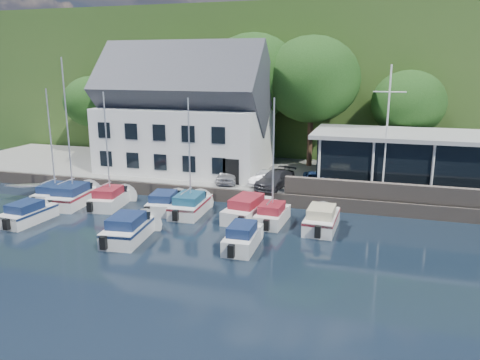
{
  "coord_description": "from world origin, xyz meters",
  "views": [
    {
      "loc": [
        9.34,
        -21.08,
        10.06
      ],
      "look_at": [
        0.28,
        9.0,
        2.29
      ],
      "focal_mm": 35.0,
      "sensor_mm": 36.0,
      "label": 1
    }
  ],
  "objects_px": {
    "harbor_building": "(185,120)",
    "boat_r1_1": "(69,140)",
    "boat_r1_6": "(273,160)",
    "car_silver": "(228,174)",
    "boat_r1_7": "(322,217)",
    "boat_r1_0": "(51,146)",
    "car_dgrey": "(275,179)",
    "boat_r1_4": "(189,151)",
    "boat_r1_2": "(107,147)",
    "boat_r1_3": "(165,201)",
    "boat_r1_5": "(248,206)",
    "club_pavilion": "(401,159)",
    "boat_r2_0": "(28,212)",
    "car_blue": "(315,180)",
    "boat_r2_3": "(243,235)",
    "car_white": "(265,178)",
    "boat_r2_2": "(129,227)",
    "flagpole": "(387,132)"
  },
  "relations": [
    {
      "from": "boat_r1_1",
      "to": "boat_r1_6",
      "type": "relative_size",
      "value": 1.14
    },
    {
      "from": "car_white",
      "to": "boat_r1_4",
      "type": "relative_size",
      "value": 0.37
    },
    {
      "from": "harbor_building",
      "to": "boat_r1_1",
      "type": "height_order",
      "value": "harbor_building"
    },
    {
      "from": "harbor_building",
      "to": "boat_r1_1",
      "type": "distance_m",
      "value": 10.65
    },
    {
      "from": "car_silver",
      "to": "boat_r1_2",
      "type": "bearing_deg",
      "value": -149.82
    },
    {
      "from": "car_blue",
      "to": "boat_r2_0",
      "type": "xyz_separation_m",
      "value": [
        -17.27,
        -10.44,
        -0.91
      ]
    },
    {
      "from": "boat_r1_4",
      "to": "boat_r1_5",
      "type": "relative_size",
      "value": 1.26
    },
    {
      "from": "boat_r1_2",
      "to": "flagpole",
      "type": "bearing_deg",
      "value": 7.21
    },
    {
      "from": "boat_r1_4",
      "to": "boat_r1_7",
      "type": "height_order",
      "value": "boat_r1_4"
    },
    {
      "from": "boat_r1_4",
      "to": "boat_r1_6",
      "type": "height_order",
      "value": "boat_r1_4"
    },
    {
      "from": "boat_r1_4",
      "to": "boat_r1_2",
      "type": "bearing_deg",
      "value": 178.45
    },
    {
      "from": "boat_r1_3",
      "to": "boat_r1_5",
      "type": "bearing_deg",
      "value": -7.54
    },
    {
      "from": "car_silver",
      "to": "boat_r1_7",
      "type": "height_order",
      "value": "car_silver"
    },
    {
      "from": "car_silver",
      "to": "car_dgrey",
      "type": "xyz_separation_m",
      "value": [
        3.93,
        -0.58,
        -0.02
      ]
    },
    {
      "from": "car_blue",
      "to": "boat_r1_1",
      "type": "height_order",
      "value": "boat_r1_1"
    },
    {
      "from": "car_blue",
      "to": "boat_r1_5",
      "type": "relative_size",
      "value": 0.51
    },
    {
      "from": "car_white",
      "to": "boat_r1_2",
      "type": "xyz_separation_m",
      "value": [
        -10.23,
        -5.64,
        2.87
      ]
    },
    {
      "from": "car_blue",
      "to": "boat_r1_7",
      "type": "relative_size",
      "value": 0.63
    },
    {
      "from": "harbor_building",
      "to": "boat_r1_4",
      "type": "bearing_deg",
      "value": -65.09
    },
    {
      "from": "boat_r1_5",
      "to": "boat_r1_6",
      "type": "height_order",
      "value": "boat_r1_6"
    },
    {
      "from": "boat_r1_2",
      "to": "boat_r1_1",
      "type": "bearing_deg",
      "value": -179.84
    },
    {
      "from": "boat_r1_5",
      "to": "boat_r1_4",
      "type": "bearing_deg",
      "value": -168.66
    },
    {
      "from": "car_silver",
      "to": "car_white",
      "type": "relative_size",
      "value": 1.16
    },
    {
      "from": "harbor_building",
      "to": "boat_r1_0",
      "type": "relative_size",
      "value": 1.71
    },
    {
      "from": "car_dgrey",
      "to": "boat_r1_7",
      "type": "bearing_deg",
      "value": -37.87
    },
    {
      "from": "boat_r1_4",
      "to": "boat_r2_3",
      "type": "relative_size",
      "value": 1.69
    },
    {
      "from": "car_silver",
      "to": "boat_r2_2",
      "type": "relative_size",
      "value": 0.63
    },
    {
      "from": "harbor_building",
      "to": "boat_r1_6",
      "type": "distance_m",
      "value": 13.66
    },
    {
      "from": "boat_r2_3",
      "to": "boat_r1_6",
      "type": "bearing_deg",
      "value": 80.26
    },
    {
      "from": "boat_r1_0",
      "to": "boat_r2_0",
      "type": "xyz_separation_m",
      "value": [
        1.46,
        -4.68,
        -3.52
      ]
    },
    {
      "from": "boat_r1_5",
      "to": "boat_r2_2",
      "type": "bearing_deg",
      "value": -126.28
    },
    {
      "from": "boat_r1_4",
      "to": "boat_r1_1",
      "type": "bearing_deg",
      "value": -179.39
    },
    {
      "from": "car_blue",
      "to": "boat_r1_2",
      "type": "distance_m",
      "value": 15.43
    },
    {
      "from": "boat_r1_1",
      "to": "boat_r1_2",
      "type": "height_order",
      "value": "boat_r1_1"
    },
    {
      "from": "flagpole",
      "to": "boat_r1_2",
      "type": "bearing_deg",
      "value": -164.88
    },
    {
      "from": "club_pavilion",
      "to": "boat_r2_2",
      "type": "distance_m",
      "value": 20.98
    },
    {
      "from": "boat_r1_1",
      "to": "boat_r1_6",
      "type": "bearing_deg",
      "value": -4.55
    },
    {
      "from": "club_pavilion",
      "to": "boat_r2_0",
      "type": "relative_size",
      "value": 2.45
    },
    {
      "from": "harbor_building",
      "to": "boat_r1_4",
      "type": "xyz_separation_m",
      "value": [
        4.11,
        -8.85,
        -0.92
      ]
    },
    {
      "from": "flagpole",
      "to": "boat_r1_6",
      "type": "relative_size",
      "value": 1.08
    },
    {
      "from": "club_pavilion",
      "to": "boat_r2_0",
      "type": "bearing_deg",
      "value": -150.66
    },
    {
      "from": "boat_r1_3",
      "to": "boat_r2_3",
      "type": "xyz_separation_m",
      "value": [
        7.27,
        -5.09,
        0.05
      ]
    },
    {
      "from": "boat_r1_4",
      "to": "car_white",
      "type": "bearing_deg",
      "value": 51.41
    },
    {
      "from": "car_silver",
      "to": "boat_r2_0",
      "type": "height_order",
      "value": "car_silver"
    },
    {
      "from": "boat_r1_6",
      "to": "boat_r1_7",
      "type": "height_order",
      "value": "boat_r1_6"
    },
    {
      "from": "boat_r1_3",
      "to": "boat_r1_4",
      "type": "relative_size",
      "value": 0.62
    },
    {
      "from": "boat_r1_1",
      "to": "boat_r2_3",
      "type": "xyz_separation_m",
      "value": [
        14.34,
        -4.4,
        -4.07
      ]
    },
    {
      "from": "boat_r1_6",
      "to": "boat_r1_7",
      "type": "relative_size",
      "value": 1.48
    },
    {
      "from": "car_white",
      "to": "boat_r2_2",
      "type": "height_order",
      "value": "car_white"
    },
    {
      "from": "club_pavilion",
      "to": "boat_r1_0",
      "type": "xyz_separation_m",
      "value": [
        -24.85,
        -8.46,
        1.17
      ]
    }
  ]
}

